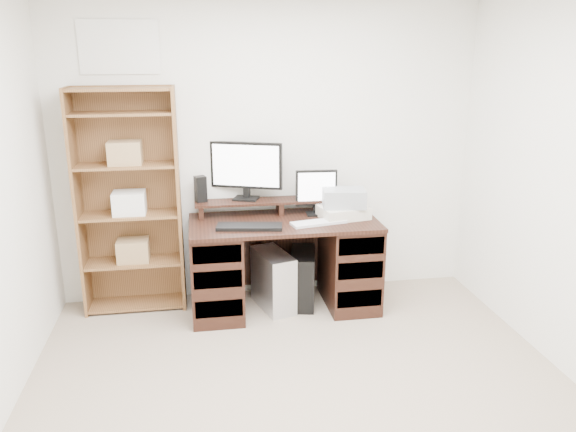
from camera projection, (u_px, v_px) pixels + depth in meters
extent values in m
cube|color=white|center=(269.00, 151.00, 4.68)|extent=(3.50, 0.02, 2.50)
cube|color=white|center=(119.00, 47.00, 4.25)|extent=(0.60, 0.01, 0.40)
cube|color=black|center=(284.00, 223.00, 4.48)|extent=(1.50, 0.70, 0.03)
cube|color=black|center=(216.00, 270.00, 4.50)|extent=(0.40, 0.66, 0.72)
cube|color=black|center=(349.00, 262.00, 4.67)|extent=(0.40, 0.66, 0.72)
cube|color=black|center=(278.00, 248.00, 4.89)|extent=(1.48, 0.02, 0.65)
cube|color=black|center=(219.00, 309.00, 4.25)|extent=(0.36, 0.01, 0.14)
cube|color=black|center=(218.00, 279.00, 4.18)|extent=(0.36, 0.01, 0.14)
cube|color=black|center=(217.00, 254.00, 4.12)|extent=(0.36, 0.01, 0.14)
cube|color=black|center=(359.00, 299.00, 4.42)|extent=(0.36, 0.01, 0.14)
cube|color=black|center=(361.00, 270.00, 4.35)|extent=(0.36, 0.01, 0.14)
cube|color=black|center=(361.00, 246.00, 4.29)|extent=(0.36, 0.01, 0.14)
cube|color=black|center=(201.00, 211.00, 4.57)|extent=(0.04, 0.20, 0.10)
cube|color=black|center=(280.00, 207.00, 4.67)|extent=(0.04, 0.20, 0.10)
cube|color=black|center=(355.00, 204.00, 4.77)|extent=(0.04, 0.20, 0.10)
cube|color=black|center=(280.00, 200.00, 4.65)|extent=(1.40, 0.22, 0.02)
cube|color=black|center=(246.00, 198.00, 4.64)|extent=(0.24, 0.21, 0.02)
cube|color=black|center=(247.00, 190.00, 4.64)|extent=(0.06, 0.05, 0.11)
cube|color=black|center=(246.00, 165.00, 4.58)|extent=(0.57, 0.25, 0.38)
cube|color=white|center=(246.00, 166.00, 4.56)|extent=(0.52, 0.20, 0.34)
cube|color=black|center=(316.00, 214.00, 4.64)|extent=(0.17, 0.14, 0.01)
cube|color=black|center=(316.00, 207.00, 4.64)|extent=(0.05, 0.03, 0.09)
cube|color=black|center=(316.00, 188.00, 4.59)|extent=(0.34, 0.05, 0.30)
cube|color=white|center=(317.00, 188.00, 4.58)|extent=(0.30, 0.02, 0.26)
cube|color=black|center=(201.00, 189.00, 4.55)|extent=(0.11, 0.11, 0.21)
cube|color=black|center=(249.00, 227.00, 4.28)|extent=(0.52, 0.24, 0.03)
cube|color=silver|center=(319.00, 223.00, 4.40)|extent=(0.46, 0.22, 0.02)
ellipsoid|color=silver|center=(354.00, 219.00, 4.47)|extent=(0.10, 0.09, 0.03)
cube|color=beige|center=(343.00, 212.00, 4.55)|extent=(0.42, 0.35, 0.09)
cube|color=#91979B|center=(344.00, 198.00, 4.51)|extent=(0.37, 0.28, 0.14)
cube|color=silver|center=(273.00, 280.00, 4.62)|extent=(0.33, 0.52, 0.48)
cube|color=black|center=(303.00, 278.00, 4.70)|extent=(0.29, 0.49, 0.46)
cube|color=#19FF33|center=(302.00, 277.00, 4.45)|extent=(0.01, 0.01, 0.01)
cube|color=brown|center=(78.00, 205.00, 4.37)|extent=(0.02, 0.30, 1.80)
cube|color=brown|center=(179.00, 201.00, 4.49)|extent=(0.02, 0.30, 1.80)
cube|color=brown|center=(131.00, 198.00, 4.57)|extent=(0.80, 0.01, 1.80)
cube|color=brown|center=(138.00, 303.00, 4.68)|extent=(0.75, 0.28, 0.02)
cube|color=brown|center=(134.00, 262.00, 4.58)|extent=(0.75, 0.28, 0.02)
cube|color=brown|center=(130.00, 215.00, 4.46)|extent=(0.75, 0.28, 0.02)
cube|color=brown|center=(126.00, 165.00, 4.35)|extent=(0.75, 0.28, 0.02)
cube|color=brown|center=(122.00, 113.00, 4.23)|extent=(0.75, 0.28, 0.02)
cube|color=brown|center=(120.00, 89.00, 4.18)|extent=(0.75, 0.28, 0.02)
cube|color=#A07F54|center=(133.00, 250.00, 4.55)|extent=(0.25, 0.20, 0.18)
cube|color=white|center=(129.00, 203.00, 4.43)|extent=(0.25, 0.20, 0.18)
cube|color=#A07F54|center=(125.00, 153.00, 4.32)|extent=(0.25, 0.20, 0.18)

